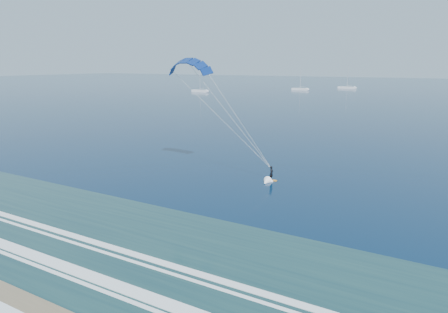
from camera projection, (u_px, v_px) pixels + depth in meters
name	position (u px, v px, depth m)	size (l,w,h in m)	color
kitesurfer_rig	(226.00, 111.00, 50.78)	(16.28, 4.17, 16.32)	orange
sailboat_0	(200.00, 91.00, 208.21)	(9.25, 2.40, 12.50)	white
sailboat_1	(300.00, 89.00, 223.09)	(9.29, 2.40, 12.68)	white
sailboat_2	(347.00, 87.00, 237.86)	(10.40, 2.40, 13.79)	white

